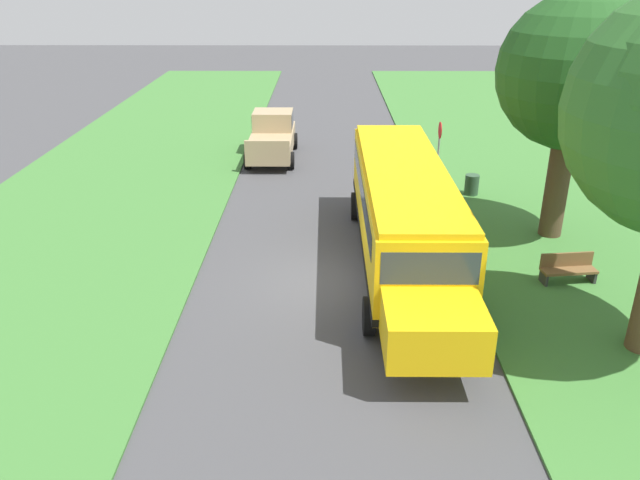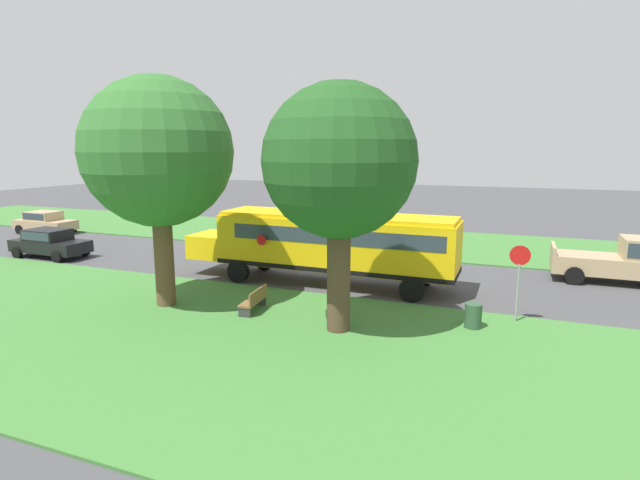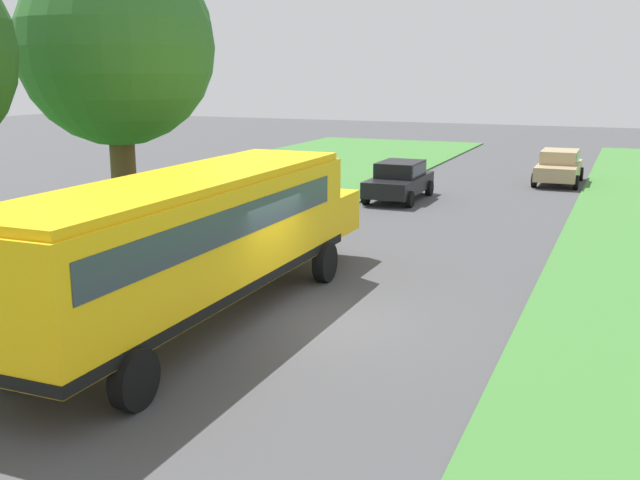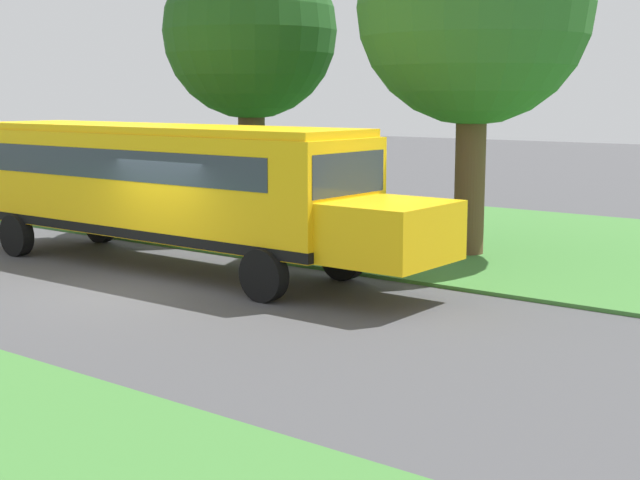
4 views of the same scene
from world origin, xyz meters
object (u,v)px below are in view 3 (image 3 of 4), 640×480
at_px(car_black_nearest, 399,178).
at_px(park_bench, 59,266).
at_px(school_bus, 197,234).
at_px(oak_tree_roadside_mid, 123,44).
at_px(car_tan_middle, 559,165).

xyz_separation_m(car_black_nearest, park_bench, (-4.19, -15.22, -0.40)).
relative_size(school_bus, car_black_nearest, 2.82).
relative_size(school_bus, park_bench, 7.54).
bearing_deg(school_bus, park_bench, 166.62).
height_order(school_bus, oak_tree_roadside_mid, oak_tree_roadside_mid).
height_order(school_bus, park_bench, school_bus).
distance_m(school_bus, oak_tree_roadside_mid, 8.14).
bearing_deg(car_black_nearest, school_bus, -88.03).
distance_m(car_black_nearest, park_bench, 15.79).
distance_m(car_black_nearest, oak_tree_roadside_mid, 13.44).
bearing_deg(oak_tree_roadside_mid, school_bus, -42.66).
bearing_deg(car_black_nearest, park_bench, -105.40).
bearing_deg(oak_tree_roadside_mid, car_tan_middle, 61.23).
xyz_separation_m(school_bus, oak_tree_roadside_mid, (-5.21, 4.80, 4.01)).
relative_size(car_tan_middle, oak_tree_roadside_mid, 0.51).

